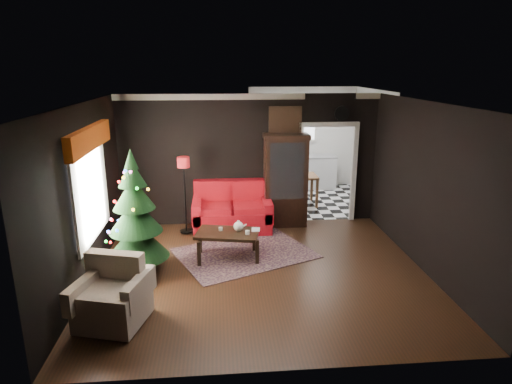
{
  "coord_description": "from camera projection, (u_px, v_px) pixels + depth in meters",
  "views": [
    {
      "loc": [
        -0.67,
        -6.71,
        3.34
      ],
      "look_at": [
        0.0,
        0.9,
        1.15
      ],
      "focal_mm": 30.86,
      "sensor_mm": 36.0,
      "label": 1
    }
  ],
  "objects": [
    {
      "name": "kitchen_counter",
      "position": [
        303.0,
        173.0,
        12.4
      ],
      "size": [
        1.8,
        0.6,
        0.9
      ],
      "primitive_type": "cube",
      "color": "silver",
      "rests_on": "ground"
    },
    {
      "name": "valance",
      "position": [
        89.0,
        139.0,
        6.74
      ],
      "size": [
        0.12,
        2.1,
        0.35
      ],
      "primitive_type": "cube",
      "color": "#9C380A",
      "rests_on": "wall_left"
    },
    {
      "name": "wall_front",
      "position": [
        284.0,
        258.0,
        4.62
      ],
      "size": [
        5.5,
        0.0,
        5.5
      ],
      "primitive_type": "plane",
      "rotation": [
        -1.57,
        0.0,
        0.0
      ],
      "color": "black",
      "rests_on": "ground"
    },
    {
      "name": "rug",
      "position": [
        245.0,
        253.0,
        8.14
      ],
      "size": [
        2.83,
        2.5,
        0.01
      ],
      "primitive_type": "cube",
      "rotation": [
        0.0,
        0.0,
        0.42
      ],
      "color": "#5E4855",
      "rests_on": "ground"
    },
    {
      "name": "curio_cabinet",
      "position": [
        285.0,
        183.0,
        9.37
      ],
      "size": [
        0.9,
        0.45,
        1.9
      ],
      "primitive_type": null,
      "color": "black",
      "rests_on": "ground"
    },
    {
      "name": "book",
      "position": [
        252.0,
        225.0,
        7.87
      ],
      "size": [
        0.15,
        0.03,
        0.2
      ],
      "primitive_type": "imported",
      "rotation": [
        0.0,
        0.0,
        -0.11
      ],
      "color": "#816A5D",
      "rests_on": "coffee_table"
    },
    {
      "name": "painting",
      "position": [
        285.0,
        120.0,
        9.19
      ],
      "size": [
        0.62,
        0.05,
        0.52
      ],
      "primitive_type": "cube",
      "color": "#B3663B",
      "rests_on": "wall_back"
    },
    {
      "name": "armchair",
      "position": [
        112.0,
        292.0,
        5.81
      ],
      "size": [
        1.05,
        1.05,
        0.87
      ],
      "primitive_type": null,
      "rotation": [
        0.0,
        0.0,
        -0.27
      ],
      "color": "tan",
      "rests_on": "ground"
    },
    {
      "name": "kitchen_floor",
      "position": [
        311.0,
        200.0,
        11.37
      ],
      "size": [
        3.0,
        3.0,
        0.0
      ],
      "primitive_type": "plane",
      "color": "white",
      "rests_on": "ground"
    },
    {
      "name": "christmas_tree",
      "position": [
        135.0,
        213.0,
        7.14
      ],
      "size": [
        1.29,
        1.29,
        1.97
      ],
      "primitive_type": null,
      "rotation": [
        0.0,
        0.0,
        -0.3
      ],
      "color": "black",
      "rests_on": "ground"
    },
    {
      "name": "floor",
      "position": [
        261.0,
        272.0,
        7.4
      ],
      "size": [
        5.5,
        5.5,
        0.0
      ],
      "primitive_type": "plane",
      "color": "black",
      "rests_on": "ground"
    },
    {
      "name": "coffee_table",
      "position": [
        228.0,
        245.0,
        7.88
      ],
      "size": [
        1.2,
        0.87,
        0.49
      ],
      "primitive_type": null,
      "rotation": [
        0.0,
        0.0,
        -0.21
      ],
      "color": "black",
      "rests_on": "rug"
    },
    {
      "name": "floor_lamp",
      "position": [
        185.0,
        195.0,
        8.87
      ],
      "size": [
        0.32,
        0.32,
        1.58
      ],
      "primitive_type": null,
      "rotation": [
        0.0,
        0.0,
        -0.21
      ],
      "color": "black",
      "rests_on": "ground"
    },
    {
      "name": "teapot",
      "position": [
        238.0,
        226.0,
        7.82
      ],
      "size": [
        0.22,
        0.22,
        0.19
      ],
      "primitive_type": null,
      "rotation": [
        0.0,
        0.0,
        0.06
      ],
      "color": "white",
      "rests_on": "coffee_table"
    },
    {
      "name": "wall_right",
      "position": [
        427.0,
        188.0,
        7.24
      ],
      "size": [
        0.0,
        5.5,
        5.5
      ],
      "primitive_type": "plane",
      "rotation": [
        1.57,
        0.0,
        -1.57
      ],
      "color": "black",
      "rests_on": "ground"
    },
    {
      "name": "wall_clock",
      "position": [
        342.0,
        114.0,
        9.25
      ],
      "size": [
        0.32,
        0.32,
        0.06
      ],
      "primitive_type": "cylinder",
      "color": "white",
      "rests_on": "wall_back"
    },
    {
      "name": "left_window",
      "position": [
        90.0,
        190.0,
        6.96
      ],
      "size": [
        0.05,
        1.6,
        1.4
      ],
      "primitive_type": "cube",
      "color": "white",
      "rests_on": "wall_left"
    },
    {
      "name": "kitchen_window",
      "position": [
        302.0,
        127.0,
        12.29
      ],
      "size": [
        0.7,
        0.06,
        0.7
      ],
      "primitive_type": "cube",
      "color": "white",
      "rests_on": "ground"
    },
    {
      "name": "wall_left",
      "position": [
        84.0,
        197.0,
        6.78
      ],
      "size": [
        0.0,
        5.5,
        5.5
      ],
      "primitive_type": "plane",
      "rotation": [
        1.57,
        0.0,
        1.57
      ],
      "color": "black",
      "rests_on": "ground"
    },
    {
      "name": "wall_back",
      "position": [
        249.0,
        160.0,
        9.41
      ],
      "size": [
        5.5,
        0.0,
        5.5
      ],
      "primitive_type": "plane",
      "rotation": [
        1.57,
        0.0,
        0.0
      ],
      "color": "black",
      "rests_on": "ground"
    },
    {
      "name": "kitchen_table",
      "position": [
        302.0,
        190.0,
        10.95
      ],
      "size": [
        0.7,
        0.7,
        0.75
      ],
      "primitive_type": null,
      "color": "brown",
      "rests_on": "ground"
    },
    {
      "name": "loveseat",
      "position": [
        232.0,
        207.0,
        9.19
      ],
      "size": [
        1.7,
        0.9,
        1.0
      ],
      "primitive_type": null,
      "color": "#9F080C",
      "rests_on": "ground"
    },
    {
      "name": "cup_b",
      "position": [
        247.0,
        232.0,
        7.7
      ],
      "size": [
        0.09,
        0.09,
        0.07
      ],
      "primitive_type": "cylinder",
      "rotation": [
        0.0,
        0.0,
        -0.25
      ],
      "color": "white",
      "rests_on": "coffee_table"
    },
    {
      "name": "ceiling",
      "position": [
        261.0,
        103.0,
        6.63
      ],
      "size": [
        5.5,
        5.5,
        0.0
      ],
      "primitive_type": "plane",
      "rotation": [
        3.14,
        0.0,
        0.0
      ],
      "color": "white",
      "rests_on": "ground"
    },
    {
      "name": "doorway",
      "position": [
        327.0,
        175.0,
        9.64
      ],
      "size": [
        1.1,
        0.1,
        2.1
      ],
      "primitive_type": null,
      "color": "silver",
      "rests_on": "ground"
    },
    {
      "name": "cup_a",
      "position": [
        221.0,
        229.0,
        7.87
      ],
      "size": [
        0.08,
        0.08,
        0.06
      ],
      "primitive_type": "cylinder",
      "rotation": [
        0.0,
        0.0,
        0.15
      ],
      "color": "white",
      "rests_on": "coffee_table"
    }
  ]
}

